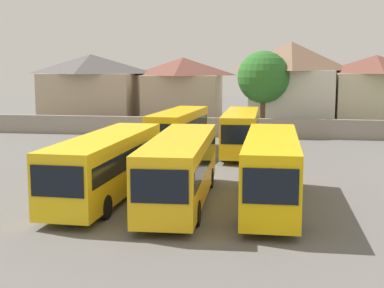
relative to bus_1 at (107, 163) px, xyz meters
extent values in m
plane|color=#605E5B|center=(3.97, 17.83, -1.87)|extent=(140.00, 140.00, 0.00)
cube|color=gray|center=(3.97, 24.71, -0.97)|extent=(56.00, 0.50, 1.80)
cube|color=yellow|center=(0.00, 0.01, -0.06)|extent=(3.02, 11.95, 2.91)
cube|color=black|center=(-0.21, -5.94, 0.29)|extent=(2.28, 0.16, 1.31)
cube|color=black|center=(0.00, 0.01, 0.29)|extent=(3.02, 11.00, 0.92)
cylinder|color=black|center=(1.06, -3.71, -1.32)|extent=(0.34, 1.11, 1.10)
cylinder|color=black|center=(-1.32, -3.62, -1.32)|extent=(0.34, 1.11, 1.10)
cylinder|color=black|center=(1.32, 3.64, -1.32)|extent=(0.34, 1.11, 1.10)
cylinder|color=black|center=(-1.06, 3.73, -1.32)|extent=(0.34, 1.11, 1.10)
cube|color=yellow|center=(3.90, -0.46, -0.03)|extent=(3.02, 11.88, 2.97)
cube|color=black|center=(4.12, -6.38, 0.33)|extent=(2.27, 0.16, 1.34)
cube|color=black|center=(3.90, -0.46, 0.33)|extent=(3.02, 10.94, 0.94)
cylinder|color=black|center=(5.22, -4.07, -1.32)|extent=(0.34, 1.11, 1.10)
cylinder|color=black|center=(2.85, -4.16, -1.32)|extent=(0.34, 1.11, 1.10)
cylinder|color=black|center=(4.95, 3.23, -1.32)|extent=(0.34, 1.11, 1.10)
cylinder|color=black|center=(2.58, 3.14, -1.32)|extent=(0.34, 1.11, 1.10)
cube|color=#EBB80B|center=(8.34, -0.49, 0.03)|extent=(2.44, 11.07, 3.09)
cube|color=black|center=(8.35, -6.04, 0.40)|extent=(2.13, 0.09, 1.39)
cube|color=black|center=(8.34, -0.49, 0.40)|extent=(2.48, 10.19, 0.97)
cylinder|color=black|center=(9.46, -3.92, -1.32)|extent=(0.30, 1.10, 1.10)
cylinder|color=black|center=(7.23, -3.92, -1.32)|extent=(0.30, 1.10, 1.10)
cylinder|color=black|center=(9.44, 2.95, -1.32)|extent=(0.30, 1.10, 1.10)
cylinder|color=black|center=(7.22, 2.94, -1.32)|extent=(0.30, 1.10, 1.10)
cube|color=#F2B40F|center=(1.09, 14.83, -0.06)|extent=(3.30, 10.39, 2.92)
cube|color=black|center=(0.67, 9.72, 0.29)|extent=(2.17, 0.26, 1.31)
cube|color=black|center=(1.09, 14.83, 0.29)|extent=(3.27, 9.58, 0.92)
cylinder|color=black|center=(1.96, 11.58, -1.32)|extent=(0.39, 1.12, 1.10)
cylinder|color=black|center=(-0.30, 11.76, -1.32)|extent=(0.39, 1.12, 1.10)
cylinder|color=black|center=(2.48, 17.89, -1.32)|extent=(0.39, 1.12, 1.10)
cylinder|color=black|center=(0.22, 18.08, -1.32)|extent=(0.39, 1.12, 1.10)
cube|color=gold|center=(5.89, 14.88, -0.06)|extent=(2.49, 10.10, 2.91)
cube|color=black|center=(5.93, 9.81, 0.29)|extent=(2.12, 0.10, 1.31)
cube|color=black|center=(5.89, 14.88, 0.29)|extent=(2.52, 9.29, 0.92)
cylinder|color=black|center=(7.02, 11.76, -1.32)|extent=(0.31, 1.10, 1.10)
cylinder|color=black|center=(4.81, 11.74, -1.32)|extent=(0.31, 1.10, 1.10)
cylinder|color=black|center=(6.98, 18.01, -1.32)|extent=(0.31, 1.10, 1.10)
cylinder|color=black|center=(4.76, 17.99, -1.32)|extent=(0.31, 1.10, 1.10)
cube|color=tan|center=(-11.49, 30.96, 1.04)|extent=(9.83, 7.12, 5.83)
pyramid|color=#514C4C|center=(-11.49, 30.96, 4.99)|extent=(10.32, 7.48, 2.07)
cube|color=tan|center=(-1.40, 31.44, 0.96)|extent=(7.78, 7.22, 5.67)
pyramid|color=brown|center=(-1.40, 31.44, 4.72)|extent=(8.17, 7.58, 1.86)
cube|color=silver|center=(9.94, 30.68, 1.23)|extent=(8.33, 7.26, 6.21)
pyramid|color=brown|center=(9.94, 30.68, 5.79)|extent=(8.75, 7.62, 2.90)
cube|color=beige|center=(18.35, 30.73, 1.09)|extent=(7.90, 6.25, 5.93)
pyramid|color=brown|center=(18.35, 30.73, 4.96)|extent=(8.29, 6.56, 1.80)
cylinder|color=brown|center=(7.24, 27.21, 0.04)|extent=(0.57, 0.57, 3.83)
sphere|color=#2D6B28|center=(7.24, 27.21, 3.73)|extent=(5.07, 5.07, 5.07)
camera|label=1|loc=(8.48, -26.45, 5.01)|focal=51.02mm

